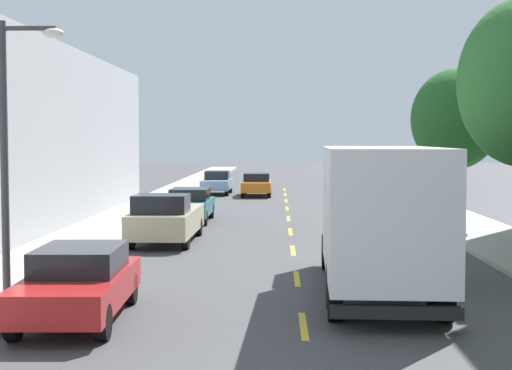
{
  "coord_description": "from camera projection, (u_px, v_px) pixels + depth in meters",
  "views": [
    {
      "loc": [
        -0.5,
        -7.59,
        3.56
      ],
      "look_at": [
        -1.36,
        23.43,
        1.72
      ],
      "focal_mm": 54.29,
      "sensor_mm": 36.0,
      "label": 1
    }
  ],
  "objects": [
    {
      "name": "parked_pickup_white",
      "position": [
        373.0,
        193.0,
        39.6
      ],
      "size": [
        2.02,
        5.31,
        1.73
      ],
      "color": "silver",
      "rests_on": "ground_plane"
    },
    {
      "name": "parked_hatchback_sky",
      "position": [
        217.0,
        183.0,
        49.99
      ],
      "size": [
        1.83,
        4.04,
        1.5
      ],
      "color": "#7A9EC6",
      "rests_on": "ground_plane"
    },
    {
      "name": "parked_pickup_champagne",
      "position": [
        166.0,
        219.0,
        26.54
      ],
      "size": [
        2.08,
        5.33,
        1.73
      ],
      "color": "tan",
      "rests_on": "ground_plane"
    },
    {
      "name": "delivery_box_truck",
      "position": [
        378.0,
        211.0,
        17.61
      ],
      "size": [
        2.69,
        8.21,
        3.38
      ],
      "color": "white",
      "rests_on": "ground_plane"
    },
    {
      "name": "parked_sedan_teal",
      "position": [
        190.0,
        204.0,
        33.38
      ],
      "size": [
        1.82,
        4.51,
        1.43
      ],
      "color": "#195B60",
      "rests_on": "ground_plane"
    },
    {
      "name": "street_lamp",
      "position": [
        12.0,
        139.0,
        15.81
      ],
      "size": [
        1.35,
        0.28,
        5.82
      ],
      "color": "#38383D",
      "rests_on": "sidewalk_left"
    },
    {
      "name": "sidewalk_right",
      "position": [
        443.0,
        215.0,
        35.51
      ],
      "size": [
        3.2,
        120.0,
        0.14
      ],
      "primitive_type": "cube",
      "color": "#A39E93",
      "rests_on": "ground_plane"
    },
    {
      "name": "lane_centerline_dashes",
      "position": [
        289.0,
        225.0,
        32.22
      ],
      "size": [
        0.14,
        47.2,
        0.01
      ],
      "color": "yellow",
      "rests_on": "ground_plane"
    },
    {
      "name": "moving_orange_sedan",
      "position": [
        257.0,
        184.0,
        48.43
      ],
      "size": [
        1.8,
        4.5,
        1.43
      ],
      "color": "orange",
      "rests_on": "ground_plane"
    },
    {
      "name": "street_tree_third",
      "position": [
        456.0,
        119.0,
        29.92
      ],
      "size": [
        3.44,
        3.44,
        6.15
      ],
      "color": "#47331E",
      "rests_on": "sidewalk_right"
    },
    {
      "name": "sidewalk_left",
      "position": [
        135.0,
        214.0,
        35.9
      ],
      "size": [
        3.2,
        120.0,
        0.14
      ],
      "primitive_type": "cube",
      "color": "#A39E93",
      "rests_on": "ground_plane"
    },
    {
      "name": "ground_plane",
      "position": [
        288.0,
        212.0,
        37.71
      ],
      "size": [
        160.0,
        160.0,
        0.0
      ],
      "primitive_type": "plane",
      "color": "#424244"
    },
    {
      "name": "parked_sedan_navy",
      "position": [
        347.0,
        179.0,
        55.11
      ],
      "size": [
        1.84,
        4.52,
        1.43
      ],
      "color": "navy",
      "rests_on": "ground_plane"
    },
    {
      "name": "parked_sedan_red",
      "position": [
        78.0,
        282.0,
        15.2
      ],
      "size": [
        1.93,
        4.55,
        1.43
      ],
      "color": "#AD1E1E",
      "rests_on": "ground_plane"
    }
  ]
}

